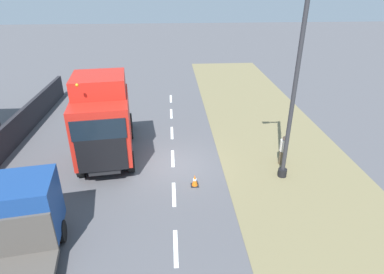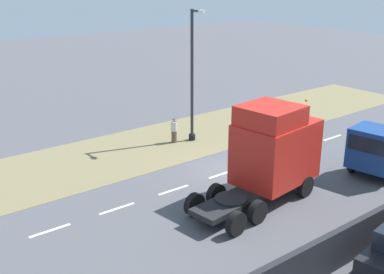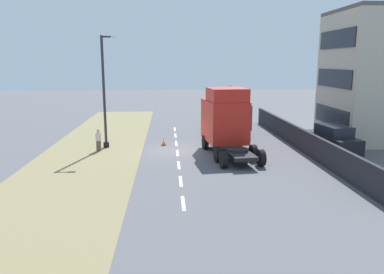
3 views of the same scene
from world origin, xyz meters
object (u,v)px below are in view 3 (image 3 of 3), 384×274
at_px(pedestrian, 98,141).
at_px(lamp_post, 105,98).
at_px(lorry_cab, 226,120).
at_px(traffic_cone_lead, 164,142).
at_px(parked_car, 332,140).
at_px(flatbed_truck, 234,119).

bearing_deg(pedestrian, lamp_post, 70.91).
bearing_deg(lorry_cab, traffic_cone_lead, 143.11).
height_order(parked_car, pedestrian, parked_car).
bearing_deg(lamp_post, parked_car, -10.46).
bearing_deg(parked_car, lorry_cab, 165.79).
bearing_deg(flatbed_truck, parked_car, 119.73).
xyz_separation_m(lorry_cab, flatbed_truck, (1.70, 6.27, -0.87)).
relative_size(pedestrian, traffic_cone_lead, 2.74).
relative_size(flatbed_truck, traffic_cone_lead, 10.20).
bearing_deg(flatbed_truck, traffic_cone_lead, 22.80).
xyz_separation_m(parked_car, pedestrian, (-16.43, 1.80, -0.22)).
relative_size(lorry_cab, parked_car, 1.50).
bearing_deg(parked_car, pedestrian, 166.52).
xyz_separation_m(lamp_post, traffic_cone_lead, (4.25, 0.49, -3.41)).
bearing_deg(lorry_cab, pedestrian, 167.64).
relative_size(lamp_post, traffic_cone_lead, 14.09).
bearing_deg(lamp_post, flatbed_truck, 22.22).
xyz_separation_m(flatbed_truck, pedestrian, (-10.73, -5.38, -0.65)).
xyz_separation_m(parked_car, lamp_post, (-16.03, 2.96, 2.71)).
relative_size(lamp_post, pedestrian, 5.15).
height_order(lorry_cab, flatbed_truck, lorry_cab).
bearing_deg(flatbed_truck, pedestrian, 17.91).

